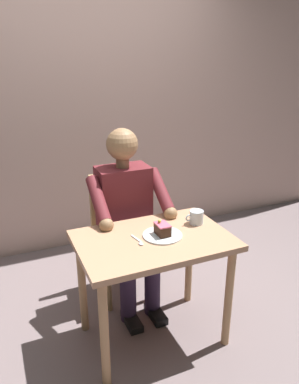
{
  "coord_description": "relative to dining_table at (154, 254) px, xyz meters",
  "views": [
    {
      "loc": [
        0.79,
        1.74,
        1.72
      ],
      "look_at": [
        -0.02,
        -0.1,
        0.97
      ],
      "focal_mm": 34.21,
      "sensor_mm": 36.0,
      "label": 1
    }
  ],
  "objects": [
    {
      "name": "dessert_spoon",
      "position": [
        0.1,
        0.01,
        0.11
      ],
      "size": [
        0.03,
        0.14,
        0.01
      ],
      "color": "silver",
      "rests_on": "dining_table"
    },
    {
      "name": "ground_plane",
      "position": [
        0.0,
        0.0,
        -0.61
      ],
      "size": [
        14.0,
        14.0,
        0.0
      ],
      "primitive_type": "plane",
      "color": "slate"
    },
    {
      "name": "seated_person",
      "position": [
        0.0,
        -0.44,
        0.06
      ],
      "size": [
        0.53,
        0.58,
        1.27
      ],
      "color": "maroon",
      "rests_on": "ground"
    },
    {
      "name": "chair",
      "position": [
        0.0,
        -0.61,
        -0.1
      ],
      "size": [
        0.42,
        0.42,
        0.91
      ],
      "color": "tan",
      "rests_on": "ground"
    },
    {
      "name": "dining_table",
      "position": [
        0.0,
        0.0,
        0.0
      ],
      "size": [
        0.9,
        0.6,
        0.72
      ],
      "color": "tan",
      "rests_on": "ground"
    },
    {
      "name": "coffee_cup",
      "position": [
        -0.33,
        -0.07,
        0.16
      ],
      "size": [
        0.12,
        0.09,
        0.09
      ],
      "color": "silver",
      "rests_on": "dining_table"
    },
    {
      "name": "cafe_rear_panel",
      "position": [
        0.0,
        -1.51,
        0.89
      ],
      "size": [
        6.4,
        0.12,
        3.0
      ],
      "primitive_type": "cube",
      "color": "#BF9C90",
      "rests_on": "ground"
    },
    {
      "name": "cake_slice",
      "position": [
        -0.06,
        -0.01,
        0.15
      ],
      "size": [
        0.07,
        0.1,
        0.09
      ],
      "color": "#3A1E11",
      "rests_on": "dessert_plate"
    },
    {
      "name": "dessert_plate",
      "position": [
        -0.06,
        -0.0,
        0.11
      ],
      "size": [
        0.23,
        0.23,
        0.01
      ],
      "primitive_type": "cylinder",
      "color": "white",
      "rests_on": "dining_table"
    }
  ]
}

